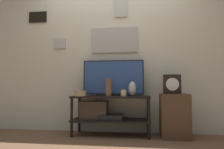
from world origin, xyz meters
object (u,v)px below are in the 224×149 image
vase_wide_bowl (80,93)px  candle_jar (124,93)px  vase_tall_ceramic (109,87)px  vase_urn_stoneware (132,89)px  mantel_clock (172,84)px  television (113,77)px

vase_wide_bowl → candle_jar: bearing=3.3°
vase_tall_ceramic → candle_jar: vase_tall_ceramic is taller
vase_urn_stoneware → vase_tall_ceramic: (-0.34, -0.08, 0.02)m
vase_urn_stoneware → vase_wide_bowl: vase_urn_stoneware is taller
vase_wide_bowl → mantel_clock: mantel_clock is taller
vase_tall_ceramic → candle_jar: bearing=2.1°
television → vase_tall_ceramic: (-0.04, -0.24, -0.16)m
television → vase_wide_bowl: (-0.45, -0.27, -0.25)m
vase_tall_ceramic → vase_wide_bowl: bearing=-176.1°
television → vase_urn_stoneware: size_ratio=4.39×
television → vase_tall_ceramic: television is taller
television → mantel_clock: bearing=-7.8°
vase_urn_stoneware → mantel_clock: size_ratio=0.77×
television → candle_jar: 0.38m
vase_urn_stoneware → vase_tall_ceramic: 0.35m
vase_urn_stoneware → mantel_clock: mantel_clock is taller
television → vase_wide_bowl: size_ratio=5.39×
vase_urn_stoneware → mantel_clock: (0.57, 0.04, 0.07)m
vase_wide_bowl → mantel_clock: size_ratio=0.63×
television → vase_wide_bowl: television is taller
television → candle_jar: bearing=-52.1°
television → vase_tall_ceramic: size_ratio=3.64×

